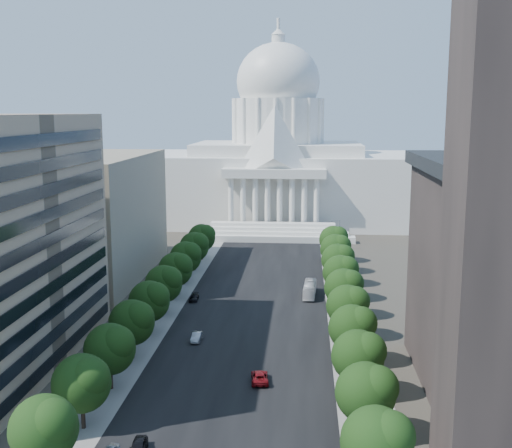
% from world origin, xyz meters
% --- Properties ---
extents(road_asphalt, '(30.00, 260.00, 0.01)m').
position_xyz_m(road_asphalt, '(0.00, 90.00, 0.00)').
color(road_asphalt, black).
rests_on(road_asphalt, ground).
extents(sidewalk_left, '(8.00, 260.00, 0.02)m').
position_xyz_m(sidewalk_left, '(-19.00, 90.00, 0.00)').
color(sidewalk_left, gray).
rests_on(sidewalk_left, ground).
extents(sidewalk_right, '(8.00, 260.00, 0.02)m').
position_xyz_m(sidewalk_right, '(19.00, 90.00, 0.00)').
color(sidewalk_right, gray).
rests_on(sidewalk_right, ground).
extents(capitol, '(120.00, 56.00, 73.00)m').
position_xyz_m(capitol, '(0.00, 184.89, 20.01)').
color(capitol, white).
rests_on(capitol, ground).
extents(office_block_left_far, '(38.00, 52.00, 30.00)m').
position_xyz_m(office_block_left_far, '(-48.00, 100.00, 15.00)').
color(office_block_left_far, gray).
rests_on(office_block_left_far, ground).
extents(tree_l_a, '(7.79, 7.60, 9.97)m').
position_xyz_m(tree_l_a, '(-17.66, 11.81, 6.45)').
color(tree_l_a, '#33261C').
rests_on(tree_l_a, ground).
extents(tree_l_b, '(7.79, 7.60, 9.97)m').
position_xyz_m(tree_l_b, '(-17.66, 23.81, 6.45)').
color(tree_l_b, '#33261C').
rests_on(tree_l_b, ground).
extents(tree_l_c, '(7.79, 7.60, 9.97)m').
position_xyz_m(tree_l_c, '(-17.66, 35.81, 6.45)').
color(tree_l_c, '#33261C').
rests_on(tree_l_c, ground).
extents(tree_l_d, '(7.79, 7.60, 9.97)m').
position_xyz_m(tree_l_d, '(-17.66, 47.81, 6.45)').
color(tree_l_d, '#33261C').
rests_on(tree_l_d, ground).
extents(tree_l_e, '(7.79, 7.60, 9.97)m').
position_xyz_m(tree_l_e, '(-17.66, 59.81, 6.45)').
color(tree_l_e, '#33261C').
rests_on(tree_l_e, ground).
extents(tree_l_f, '(7.79, 7.60, 9.97)m').
position_xyz_m(tree_l_f, '(-17.66, 71.81, 6.45)').
color(tree_l_f, '#33261C').
rests_on(tree_l_f, ground).
extents(tree_l_g, '(7.79, 7.60, 9.97)m').
position_xyz_m(tree_l_g, '(-17.66, 83.81, 6.45)').
color(tree_l_g, '#33261C').
rests_on(tree_l_g, ground).
extents(tree_l_h, '(7.79, 7.60, 9.97)m').
position_xyz_m(tree_l_h, '(-17.66, 95.81, 6.45)').
color(tree_l_h, '#33261C').
rests_on(tree_l_h, ground).
extents(tree_l_i, '(7.79, 7.60, 9.97)m').
position_xyz_m(tree_l_i, '(-17.66, 107.81, 6.45)').
color(tree_l_i, '#33261C').
rests_on(tree_l_i, ground).
extents(tree_l_j, '(7.79, 7.60, 9.97)m').
position_xyz_m(tree_l_j, '(-17.66, 119.81, 6.45)').
color(tree_l_j, '#33261C').
rests_on(tree_l_j, ground).
extents(tree_r_a, '(7.79, 7.60, 9.97)m').
position_xyz_m(tree_r_a, '(18.34, 11.81, 6.45)').
color(tree_r_a, '#33261C').
rests_on(tree_r_a, ground).
extents(tree_r_b, '(7.79, 7.60, 9.97)m').
position_xyz_m(tree_r_b, '(18.34, 23.81, 6.45)').
color(tree_r_b, '#33261C').
rests_on(tree_r_b, ground).
extents(tree_r_c, '(7.79, 7.60, 9.97)m').
position_xyz_m(tree_r_c, '(18.34, 35.81, 6.45)').
color(tree_r_c, '#33261C').
rests_on(tree_r_c, ground).
extents(tree_r_d, '(7.79, 7.60, 9.97)m').
position_xyz_m(tree_r_d, '(18.34, 47.81, 6.45)').
color(tree_r_d, '#33261C').
rests_on(tree_r_d, ground).
extents(tree_r_e, '(7.79, 7.60, 9.97)m').
position_xyz_m(tree_r_e, '(18.34, 59.81, 6.45)').
color(tree_r_e, '#33261C').
rests_on(tree_r_e, ground).
extents(tree_r_f, '(7.79, 7.60, 9.97)m').
position_xyz_m(tree_r_f, '(18.34, 71.81, 6.45)').
color(tree_r_f, '#33261C').
rests_on(tree_r_f, ground).
extents(tree_r_g, '(7.79, 7.60, 9.97)m').
position_xyz_m(tree_r_g, '(18.34, 83.81, 6.45)').
color(tree_r_g, '#33261C').
rests_on(tree_r_g, ground).
extents(tree_r_h, '(7.79, 7.60, 9.97)m').
position_xyz_m(tree_r_h, '(18.34, 95.81, 6.45)').
color(tree_r_h, '#33261C').
rests_on(tree_r_h, ground).
extents(tree_r_i, '(7.79, 7.60, 9.97)m').
position_xyz_m(tree_r_i, '(18.34, 107.81, 6.45)').
color(tree_r_i, '#33261C').
rests_on(tree_r_i, ground).
extents(tree_r_j, '(7.79, 7.60, 9.97)m').
position_xyz_m(tree_r_j, '(18.34, 119.81, 6.45)').
color(tree_r_j, '#33261C').
rests_on(tree_r_j, ground).
extents(streetlight_b, '(2.61, 0.44, 9.00)m').
position_xyz_m(streetlight_b, '(19.90, 35.00, 5.82)').
color(streetlight_b, gray).
rests_on(streetlight_b, ground).
extents(streetlight_c, '(2.61, 0.44, 9.00)m').
position_xyz_m(streetlight_c, '(19.90, 60.00, 5.82)').
color(streetlight_c, gray).
rests_on(streetlight_c, ground).
extents(streetlight_d, '(2.61, 0.44, 9.00)m').
position_xyz_m(streetlight_d, '(19.90, 85.00, 5.82)').
color(streetlight_d, gray).
rests_on(streetlight_d, ground).
extents(streetlight_e, '(2.61, 0.44, 9.00)m').
position_xyz_m(streetlight_e, '(19.90, 110.00, 5.82)').
color(streetlight_e, gray).
rests_on(streetlight_e, ground).
extents(streetlight_f, '(2.61, 0.44, 9.00)m').
position_xyz_m(streetlight_f, '(19.90, 135.00, 5.82)').
color(streetlight_f, gray).
rests_on(streetlight_f, ground).
extents(car_dark_a, '(2.24, 4.82, 1.60)m').
position_xyz_m(car_dark_a, '(-9.32, 18.45, 0.80)').
color(car_dark_a, black).
rests_on(car_dark_a, ground).
extents(car_silver, '(1.68, 4.55, 1.49)m').
position_xyz_m(car_silver, '(-8.75, 56.77, 0.74)').
color(car_silver, '#94959B').
rests_on(car_silver, ground).
extents(car_red, '(3.08, 5.70, 1.52)m').
position_xyz_m(car_red, '(3.73, 40.07, 0.76)').
color(car_red, maroon).
rests_on(car_red, ground).
extents(car_dark_b, '(1.95, 4.51, 1.29)m').
position_xyz_m(car_dark_b, '(-13.50, 81.24, 0.65)').
color(car_dark_b, black).
rests_on(car_dark_b, ground).
extents(city_bus, '(3.13, 10.85, 2.99)m').
position_xyz_m(city_bus, '(11.55, 86.73, 1.49)').
color(city_bus, silver).
rests_on(city_bus, ground).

